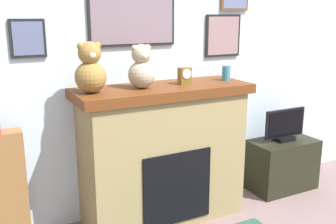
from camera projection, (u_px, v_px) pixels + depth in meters
back_wall at (173, 68)px, 3.62m from camera, size 5.20×0.15×2.60m
fireplace at (163, 153)px, 3.39m from camera, size 1.51×0.59×1.21m
tv_stand at (282, 164)px, 4.07m from camera, size 0.70×0.40×0.53m
television at (285, 126)px, 3.96m from camera, size 0.49×0.14×0.33m
candle_jar at (226, 73)px, 3.50m from camera, size 0.08×0.08×0.13m
mantel_clock at (185, 76)px, 3.30m from camera, size 0.10×0.08×0.14m
teddy_bear_grey at (90, 70)px, 2.91m from camera, size 0.24×0.24×0.39m
teddy_bear_cream at (142, 69)px, 3.10m from camera, size 0.22×0.22×0.35m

